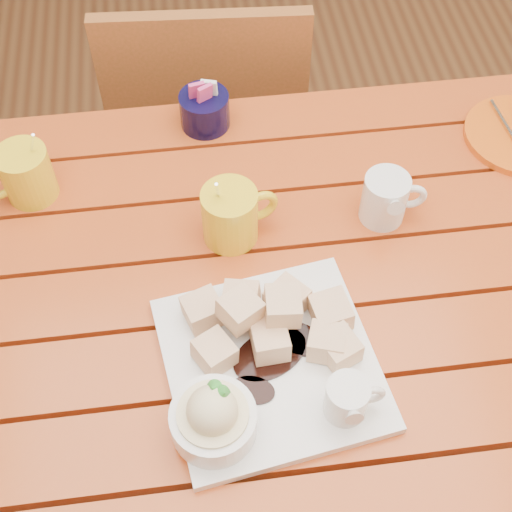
{
  "coord_description": "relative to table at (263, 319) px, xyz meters",
  "views": [
    {
      "loc": [
        -0.09,
        -0.57,
        1.62
      ],
      "look_at": [
        -0.01,
        -0.0,
        0.82
      ],
      "focal_mm": 50.0,
      "sensor_mm": 36.0,
      "label": 1
    }
  ],
  "objects": [
    {
      "name": "sugar_caddy",
      "position": [
        -0.06,
        0.34,
        0.14
      ],
      "size": [
        0.08,
        0.08,
        0.09
      ],
      "color": "black",
      "rests_on": "table"
    },
    {
      "name": "cream_pitcher",
      "position": [
        0.2,
        0.1,
        0.15
      ],
      "size": [
        0.1,
        0.08,
        0.08
      ],
      "rotation": [
        0.0,
        0.0,
        -0.08
      ],
      "color": "white",
      "rests_on": "table"
    },
    {
      "name": "ground",
      "position": [
        0.0,
        -0.0,
        -0.64
      ],
      "size": [
        5.0,
        5.0,
        0.0
      ],
      "primitive_type": "plane",
      "color": "#532C17",
      "rests_on": "ground"
    },
    {
      "name": "table",
      "position": [
        0.0,
        0.0,
        0.0
      ],
      "size": [
        1.2,
        0.79,
        0.75
      ],
      "color": "#AD3416",
      "rests_on": "ground"
    },
    {
      "name": "dessert_plate",
      "position": [
        -0.03,
        -0.15,
        0.14
      ],
      "size": [
        0.31,
        0.31,
        0.11
      ],
      "rotation": [
        0.0,
        0.0,
        0.15
      ],
      "color": "white",
      "rests_on": "table"
    },
    {
      "name": "chair_far",
      "position": [
        -0.04,
        0.61,
        -0.17
      ],
      "size": [
        0.43,
        0.43,
        0.85
      ],
      "rotation": [
        0.0,
        0.0,
        3.07
      ],
      "color": "brown",
      "rests_on": "ground"
    },
    {
      "name": "coffee_mug_right",
      "position": [
        -0.04,
        0.09,
        0.16
      ],
      "size": [
        0.12,
        0.08,
        0.14
      ],
      "rotation": [
        0.0,
        0.0,
        0.27
      ],
      "color": "yellow",
      "rests_on": "table"
    },
    {
      "name": "coffee_mug_left",
      "position": [
        -0.35,
        0.22,
        0.15
      ],
      "size": [
        0.11,
        0.08,
        0.14
      ],
      "rotation": [
        0.0,
        0.0,
        0.41
      ],
      "color": "yellow",
      "rests_on": "table"
    }
  ]
}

